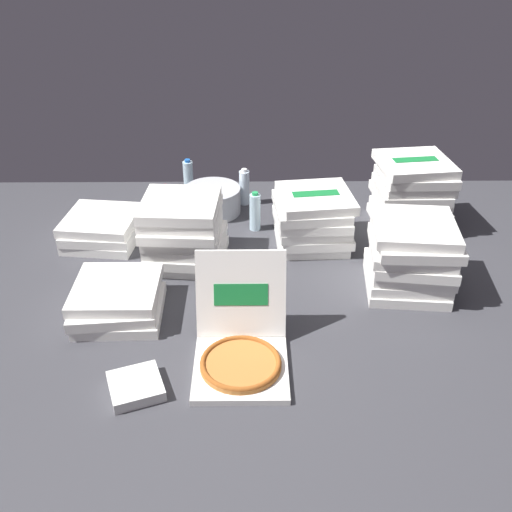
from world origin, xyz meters
The scene contains 14 objects.
ground_plane centered at (0.00, 0.00, -0.01)m, with size 3.20×2.40×0.02m, color #38383D.
open_pizza_box centered at (-0.09, -0.42, 0.07)m, with size 0.34×0.46×0.36m.
pizza_stack_left_far centered at (0.26, 0.45, 0.14)m, with size 0.40×0.39×0.27m.
pizza_stack_right_near centered at (-0.60, -0.13, 0.07)m, with size 0.38×0.38×0.14m.
pizza_stack_center_near centered at (-0.36, 0.29, 0.16)m, with size 0.39×0.39×0.32m.
pizza_stack_left_near centered at (0.79, 0.65, 0.18)m, with size 0.39×0.39×0.37m.
pizza_stack_right_mid centered at (0.65, 0.06, 0.16)m, with size 0.40×0.40×0.32m.
pizza_stack_center_far centered at (-0.79, 0.49, 0.07)m, with size 0.39×0.39×0.14m.
ice_bucket centered at (-0.26, 0.80, 0.07)m, with size 0.31×0.31×0.14m, color #B7BABF.
water_bottle_0 centered at (-0.41, 1.04, 0.10)m, with size 0.06×0.06×0.21m.
water_bottle_1 centered at (-0.50, 0.69, 0.10)m, with size 0.06×0.06×0.21m.
water_bottle_2 centered at (-0.08, 0.90, 0.10)m, with size 0.06×0.06×0.21m.
water_bottle_3 centered at (-0.03, 0.60, 0.10)m, with size 0.06×0.06×0.21m.
napkin_pile centered at (-0.45, -0.58, 0.02)m, with size 0.18×0.18×0.04m, color white.
Camera 1 is at (-0.05, -2.07, 1.48)m, focal length 40.74 mm.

